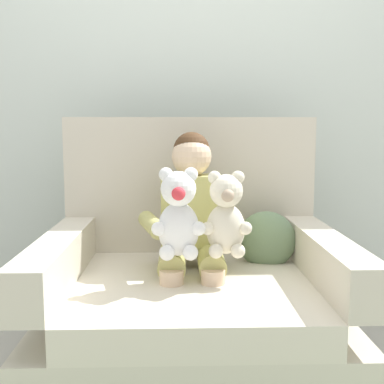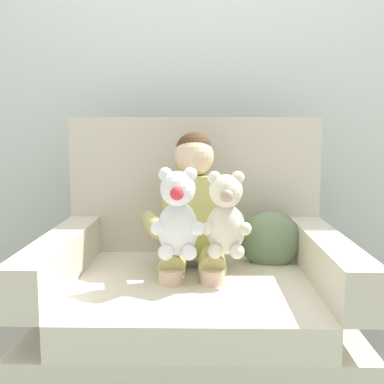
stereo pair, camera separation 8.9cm
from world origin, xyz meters
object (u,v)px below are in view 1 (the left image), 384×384
Objects in this scene: seated_child at (191,220)px; plush_white at (179,216)px; plush_cream at (226,216)px; throw_pillow at (266,240)px; armchair at (192,301)px.

plush_white is at bearing -97.86° from seated_child.
plush_cream is at bearing -15.55° from plush_white.
armchair is at bearing -157.57° from throw_pillow.
throw_pillow is at bearing 65.08° from plush_cream.
plush_white is (-0.05, -0.20, 0.06)m from seated_child.
armchair is 3.64× the size of plush_cream.
armchair reaches higher than seated_child.
plush_cream is 0.96× the size of plush_white.
throw_pillow is (0.34, 0.14, 0.23)m from armchair.
armchair reaches higher than throw_pillow.
seated_child is 2.41× the size of plush_white.
plush_white reaches higher than plush_cream.
plush_white is (-0.06, -0.16, 0.39)m from armchair.
seated_child is 0.21m from plush_white.
plush_white is (-0.18, -0.02, 0.01)m from plush_cream.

